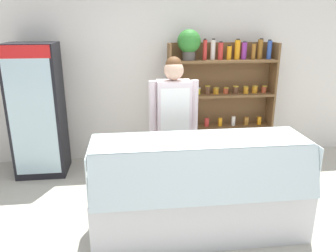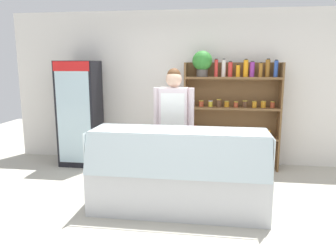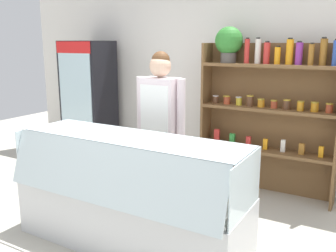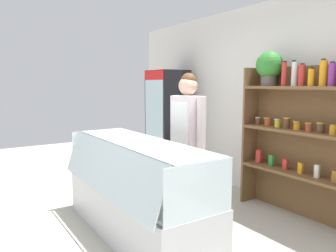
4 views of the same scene
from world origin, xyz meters
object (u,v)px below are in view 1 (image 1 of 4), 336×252
drinks_fridge (37,111)px  shelving_unit (215,86)px  shop_clerk (174,117)px  deli_display_case (199,204)px

drinks_fridge → shelving_unit: bearing=4.0°
drinks_fridge → shop_clerk: size_ratio=1.06×
deli_display_case → drinks_fridge: bearing=139.5°
drinks_fridge → deli_display_case: bearing=-40.5°
deli_display_case → shop_clerk: size_ratio=1.24×
shop_clerk → deli_display_case: bearing=-78.8°
shelving_unit → shop_clerk: shelving_unit is taller
deli_display_case → shop_clerk: shop_clerk is taller
shelving_unit → deli_display_case: shelving_unit is taller
deli_display_case → shelving_unit: bearing=71.6°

